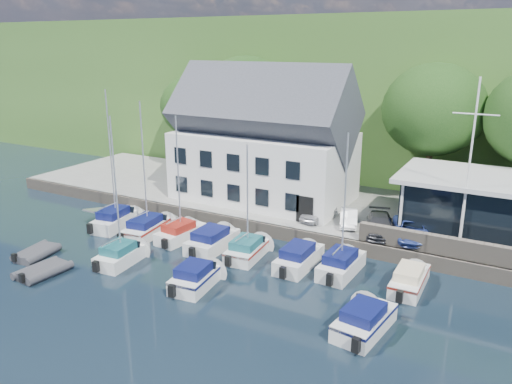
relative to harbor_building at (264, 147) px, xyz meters
The scene contains 29 objects.
ground 18.70m from the harbor_building, 67.01° to the right, with size 180.00×180.00×0.00m, color black.
quay 8.57m from the harbor_building, ahead, with size 60.00×13.00×1.00m, color gray.
quay_face 10.14m from the harbor_building, 38.16° to the right, with size 60.00×0.30×1.00m, color #655D51.
hillside 46.11m from the harbor_building, 81.25° to the left, with size 160.00×75.00×16.00m, color #335720.
harbor_building is the anchor object (origin of this frame).
club_pavilion 18.15m from the harbor_building, ahead, with size 13.20×7.20×4.10m, color black, non-canonical shape.
seawall 20.03m from the harbor_building, 15.03° to the right, with size 18.00×0.50×1.20m, color #655D51.
gangway 13.23m from the harbor_building, 141.71° to the right, with size 1.20×6.00×1.40m, color silver, non-canonical shape.
car_silver 7.76m from the harbor_building, 25.37° to the right, with size 1.40×3.47×1.18m, color silver.
car_white 9.65m from the harbor_building, 18.45° to the right, with size 1.18×3.39×1.12m, color white.
car_dgrey 11.96m from the harbor_building, 17.70° to the right, with size 1.76×4.34×1.26m, color #2B2C30.
car_blue 13.85m from the harbor_building, 14.52° to the right, with size 1.61×4.07×1.39m, color navy.
flagpole 16.50m from the harbor_building, 13.35° to the right, with size 2.57×0.20×10.70m, color silver, non-canonical shape.
tree_0 12.81m from the harbor_building, 151.56° to the left, with size 6.93×6.93×9.47m, color #14330F, non-canonical shape.
tree_1 7.11m from the harbor_building, 132.08° to the left, with size 8.37×8.37×11.44m, color #14330F, non-canonical shape.
tree_3 13.53m from the harbor_building, 26.55° to the left, with size 8.13×8.13×11.12m, color #14330F, non-canonical shape.
boat_r1_0 12.16m from the harbor_building, 129.63° to the right, with size 1.91×6.12×9.49m, color silver, non-canonical shape.
boat_r1_1 10.50m from the harbor_building, 116.03° to the right, with size 2.01×6.55×8.80m, color silver, non-canonical shape.
boat_r1_2 9.28m from the harbor_building, 101.74° to the right, with size 1.85×5.62×8.39m, color silver, non-canonical shape.
boat_r1_3 10.37m from the harbor_building, 83.97° to the right, with size 2.21×6.08×1.49m, color silver, non-canonical shape.
boat_r1_4 10.10m from the harbor_building, 67.84° to the right, with size 1.99×5.57×8.26m, color silver, non-canonical shape.
boat_r1_5 12.47m from the harbor_building, 50.77° to the right, with size 1.93×6.13×1.48m, color silver, non-canonical shape.
boat_r1_6 13.23m from the harbor_building, 40.86° to the right, with size 1.94×5.80×9.25m, color silver, non-canonical shape.
boat_r1_7 17.11m from the harbor_building, 31.28° to the right, with size 1.75×5.87×1.36m, color silver, non-canonical shape.
boat_r2_1 14.33m from the harbor_building, 101.38° to the right, with size 1.92×5.22×8.53m, color silver, non-canonical shape.
boat_r2_2 15.40m from the harbor_building, 77.31° to the right, with size 2.01×5.10×1.45m, color silver, non-canonical shape.
boat_r2_4 19.87m from the harbor_building, 47.14° to the right, with size 2.03×5.68×1.48m, color silver, non-canonical shape.
dinghy_0 18.75m from the harbor_building, 117.66° to the right, with size 1.89×3.15×0.74m, color #323237, non-canonical shape.
dinghy_1 19.21m from the harbor_building, 108.11° to the right, with size 1.93×3.22×0.75m, color #323237, non-canonical shape.
Camera 1 is at (11.90, -18.99, 13.58)m, focal length 35.00 mm.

